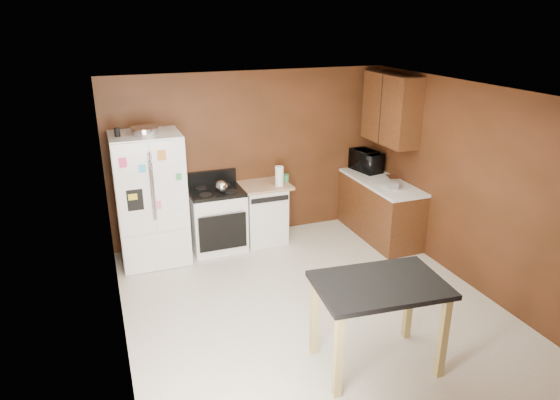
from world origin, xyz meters
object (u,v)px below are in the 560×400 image
paper_towel (279,176)px  gas_range (217,218)px  kettle (222,186)px  toaster (392,182)px  green_canister (286,178)px  microwave (366,162)px  dishwasher (263,212)px  roasting_pan (145,131)px  refrigerator (151,199)px  pen_cup (117,132)px  island (379,296)px

paper_towel → gas_range: bearing=173.1°
kettle → toaster: kettle is taller
green_canister → microwave: microwave is taller
kettle → dishwasher: (0.66, 0.16, -0.53)m
roasting_pan → kettle: size_ratio=2.07×
paper_towel → microwave: microwave is taller
roasting_pan → gas_range: roasting_pan is taller
refrigerator → green_canister: bearing=2.9°
pen_cup → microwave: pen_cup is taller
roasting_pan → refrigerator: size_ratio=0.20×
paper_towel → toaster: size_ratio=1.26×
pen_cup → paper_towel: pen_cup is taller
toaster → refrigerator: size_ratio=0.13×
toaster → island: bearing=-105.3°
microwave → island: (-1.66, -3.17, -0.28)m
roasting_pan → island: (1.71, -3.02, -1.08)m
green_canister → roasting_pan: bearing=-176.2°
toaster → microwave: bearing=104.9°
pen_cup → green_canister: (2.33, 0.15, -0.91)m
toaster → dishwasher: (-1.68, 0.82, -0.53)m
toaster → refrigerator: refrigerator is taller
island → kettle: bearing=104.1°
pen_cup → kettle: pen_cup is taller
pen_cup → green_canister: bearing=3.8°
pen_cup → refrigerator: bearing=8.7°
roasting_pan → kettle: roasting_pan is taller
green_canister → microwave: (1.38, 0.02, 0.11)m
green_canister → pen_cup: bearing=-176.2°
gas_range → island: bearing=-75.5°
roasting_pan → paper_towel: size_ratio=1.23×
microwave → island: 3.59m
pen_cup → kettle: size_ratio=0.62×
paper_towel → gas_range: size_ratio=0.26×
green_canister → toaster: (1.31, -0.84, 0.04)m
roasting_pan → dishwasher: roasting_pan is taller
dishwasher → island: bearing=-88.4°
toaster → dishwasher: bearing=173.2°
green_canister → gas_range: size_ratio=0.10×
microwave → toaster: bearing=164.3°
toaster → dishwasher: size_ratio=0.26×
paper_towel → dishwasher: (-0.21, 0.14, -0.58)m
microwave → dishwasher: bearing=80.2°
pen_cup → dishwasher: pen_cup is taller
microwave → island: bearing=141.2°
roasting_pan → paper_towel: 2.00m
kettle → island: size_ratio=0.14×
toaster → island: toaster is taller
roasting_pan → dishwasher: (1.63, 0.12, -1.39)m
refrigerator → dishwasher: size_ratio=2.02×
pen_cup → kettle: (1.30, -0.02, -0.87)m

